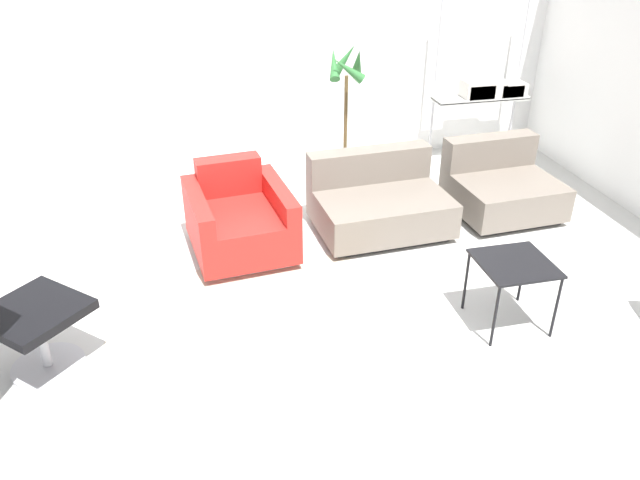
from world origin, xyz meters
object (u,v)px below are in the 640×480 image
(side_table, at_px, (514,268))
(potted_plant, at_px, (345,122))
(couch_low, at_px, (378,204))
(couch_second, at_px, (501,188))
(armchair_red, at_px, (239,222))
(shelf_unit, at_px, (488,91))

(side_table, xyz_separation_m, potted_plant, (-0.43, 2.64, 0.17))
(couch_low, xyz_separation_m, couch_second, (1.19, 0.06, -0.00))
(armchair_red, xyz_separation_m, couch_low, (1.22, 0.12, -0.03))
(couch_second, relative_size, shelf_unit, 0.55)
(couch_low, height_order, potted_plant, potted_plant)
(couch_second, bearing_deg, couch_low, -0.53)
(armchair_red, distance_m, couch_second, 2.41)
(couch_low, xyz_separation_m, side_table, (0.43, -1.52, 0.20))
(armchair_red, height_order, couch_low, armchair_red)
(couch_low, distance_m, couch_second, 1.19)
(potted_plant, xyz_separation_m, shelf_unit, (1.64, 0.26, 0.13))
(side_table, bearing_deg, couch_second, 64.48)
(couch_second, bearing_deg, side_table, 60.96)
(couch_low, relative_size, couch_second, 1.24)
(couch_second, distance_m, potted_plant, 1.63)
(side_table, distance_m, shelf_unit, 3.15)
(couch_low, bearing_deg, shelf_unit, -143.62)
(couch_second, bearing_deg, potted_plant, -45.03)
(armchair_red, relative_size, potted_plant, 0.72)
(side_table, bearing_deg, armchair_red, 139.64)
(couch_low, xyz_separation_m, shelf_unit, (1.64, 1.37, 0.51))
(armchair_red, bearing_deg, couch_second, 178.07)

